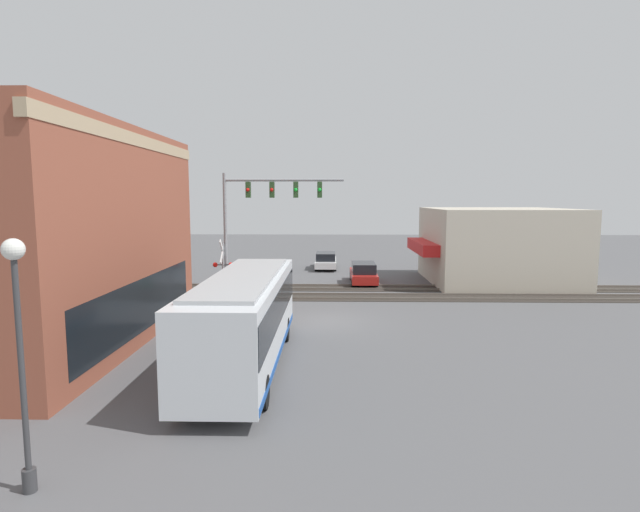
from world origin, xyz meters
TOP-DOWN VIEW (x-y plane):
  - ground_plane at (0.00, 0.00)m, footprint 120.00×120.00m
  - shop_building at (11.92, -12.21)m, footprint 9.84×10.72m
  - city_bus at (-6.83, 2.80)m, footprint 10.96×2.59m
  - traffic_signal_gantry at (4.17, 3.69)m, footprint 0.42×6.90m
  - crossing_signal at (3.88, 5.92)m, footprint 1.41×1.18m
  - streetlamp at (-14.74, 5.95)m, footprint 0.44×0.44m
  - rail_track_near at (6.00, 0.00)m, footprint 2.60×60.00m
  - rail_track_far at (9.20, 0.00)m, footprint 2.60×60.00m
  - parked_car_red at (11.06, -2.60)m, footprint 4.83×1.82m
  - parked_car_white at (18.65, 0.20)m, footprint 4.90×1.82m
  - pedestrian_at_crossing at (4.22, 4.41)m, footprint 0.34×0.34m

SIDE VIEW (x-z plane):
  - ground_plane at x=0.00m, z-range 0.00..0.00m
  - rail_track_near at x=6.00m, z-range -0.05..0.10m
  - rail_track_far at x=9.20m, z-range -0.05..0.10m
  - parked_car_white at x=18.65m, z-range -0.04..1.39m
  - parked_car_red at x=11.06m, z-range -0.05..1.48m
  - pedestrian_at_crossing at x=4.22m, z-range 0.02..1.74m
  - city_bus at x=-6.83m, z-range 0.17..3.55m
  - crossing_signal at x=3.88m, z-range 0.39..4.20m
  - shop_building at x=11.92m, z-range 0.00..5.37m
  - streetlamp at x=-14.74m, z-range 0.50..5.81m
  - traffic_signal_gantry at x=4.17m, z-range 1.87..9.40m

